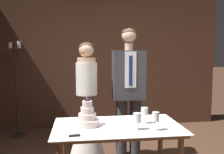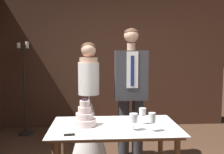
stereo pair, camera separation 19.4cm
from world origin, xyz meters
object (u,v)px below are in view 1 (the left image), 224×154
wine_glass_far (156,118)px  candle_stand (17,94)px  tiered_cake (87,118)px  cake_knife (84,135)px  wine_glass_near (145,112)px  bride (87,120)px  wine_glass_middle (137,118)px  cake_table (117,135)px  groom (129,89)px

wine_glass_far → candle_stand: candle_stand is taller
tiered_cake → cake_knife: (-0.04, -0.29, -0.08)m
wine_glass_near → bride: bride is taller
cake_knife → candle_stand: bearing=109.0°
cake_knife → wine_glass_middle: size_ratio=2.69×
cake_table → wine_glass_near: wine_glass_near is taller
wine_glass_far → candle_stand: (-1.82, 2.31, -0.12)m
cake_table → groom: bearing=71.4°
wine_glass_far → groom: size_ratio=0.10×
tiered_cake → cake_knife: tiered_cake is taller
bride → cake_table: bearing=-71.4°
cake_table → bride: bride is taller
cake_table → bride: 0.88m
wine_glass_middle → wine_glass_far: bearing=-14.8°
tiered_cake → groom: bearing=54.1°
cake_knife → candle_stand: size_ratio=0.26×
cake_table → candle_stand: bearing=125.1°
wine_glass_near → groom: (-0.01, 0.80, 0.12)m
wine_glass_middle → candle_stand: (-1.65, 2.27, -0.11)m
candle_stand → cake_knife: bearing=-64.4°
wine_glass_middle → bride: (-0.45, 0.99, -0.28)m
wine_glass_near → bride: size_ratio=0.10×
cake_table → wine_glass_far: wine_glass_far is taller
wine_glass_far → groom: (-0.05, 1.04, 0.12)m
cake_knife → bride: (0.06, 1.10, -0.18)m
wine_glass_near → groom: groom is taller
wine_glass_far → groom: 1.05m
tiered_cake → groom: groom is taller
cake_table → tiered_cake: (-0.30, 0.03, 0.18)m
cake_knife → wine_glass_middle: 0.53m
tiered_cake → cake_knife: 0.31m
wine_glass_middle → cake_table: bearing=136.5°
wine_glass_near → candle_stand: bearing=130.6°
tiered_cake → cake_table: bearing=-4.9°
groom → cake_knife: bearing=-119.6°
tiered_cake → cake_knife: size_ratio=0.63×
tiered_cake → candle_stand: bearing=119.5°
wine_glass_middle → groom: groom is taller
cake_table → groom: (0.28, 0.83, 0.34)m
bride → groom: bearing=-0.1°
cake_table → wine_glass_near: (0.29, 0.04, 0.22)m
tiered_cake → candle_stand: size_ratio=0.16×
cake_table → candle_stand: 2.58m
wine_glass_middle → wine_glass_near: bearing=58.2°
wine_glass_far → cake_knife: bearing=-174.6°
wine_glass_near → candle_stand: candle_stand is taller
wine_glass_far → candle_stand: size_ratio=0.11×
wine_glass_near → groom: 0.80m
cake_knife → wine_glass_far: 0.69m
wine_glass_far → cake_table: bearing=148.7°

